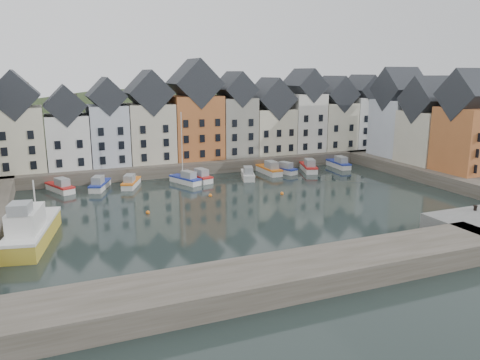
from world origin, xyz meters
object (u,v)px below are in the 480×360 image
boat_a (60,187)px  mooring_bollard (475,208)px  boat_d (186,179)px  large_vessel (31,230)px

boat_a → mooring_bollard: bearing=-62.8°
boat_d → large_vessel: (-22.22, -20.24, 0.78)m
large_vessel → mooring_bollard: 48.64m
boat_a → boat_d: (18.74, -2.02, 0.04)m
mooring_bollard → large_vessel: bearing=164.1°
mooring_bollard → boat_a: bearing=140.6°
large_vessel → boat_d: bearing=54.2°
boat_d → mooring_bollard: size_ratio=20.56×
boat_a → large_vessel: (-3.48, -22.26, 0.83)m
mooring_bollard → boat_d: bearing=126.2°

